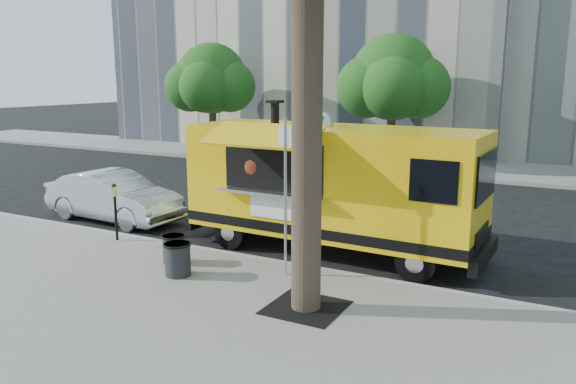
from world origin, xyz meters
name	(u,v)px	position (x,y,z in m)	size (l,w,h in m)	color
ground	(258,249)	(0.00, 0.00, 0.00)	(120.00, 120.00, 0.00)	black
sidewalk	(134,308)	(0.00, -4.00, 0.07)	(60.00, 6.00, 0.15)	gray
curb	(236,257)	(0.00, -0.93, 0.07)	(60.00, 0.14, 0.16)	#999993
far_sidewalk	(418,165)	(0.00, 13.50, 0.07)	(60.00, 5.00, 0.15)	gray
tree_well	(306,307)	(2.60, -2.80, 0.15)	(1.20, 1.20, 0.02)	black
far_tree_a	(212,79)	(-10.00, 12.30, 3.78)	(3.42, 3.42, 5.36)	#33261C
far_tree_b	(393,78)	(-1.00, 12.70, 3.83)	(3.60, 3.60, 5.50)	#33261C
sign_post	(285,187)	(1.55, -1.55, 1.85)	(0.28, 0.06, 3.00)	silver
parking_meter	(115,205)	(-3.00, -1.35, 0.98)	(0.11, 0.11, 1.33)	black
food_truck	(331,184)	(1.54, 0.57, 1.56)	(6.79, 3.19, 3.32)	yellow
sedan	(114,197)	(-4.80, 0.38, 0.67)	(1.42, 4.07, 1.34)	silver
trash_bin_left	(174,248)	(-0.78, -2.00, 0.46)	(0.48, 0.48, 0.57)	black
trash_bin_right	(178,258)	(-0.23, -2.56, 0.49)	(0.53, 0.53, 0.63)	black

